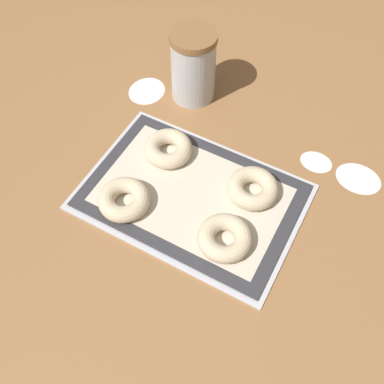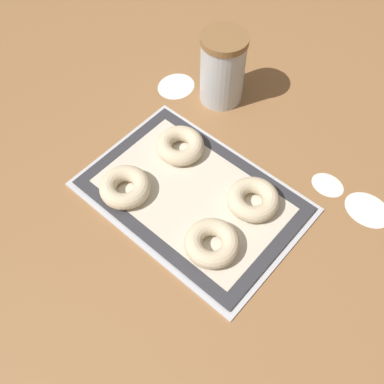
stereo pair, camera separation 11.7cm
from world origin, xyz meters
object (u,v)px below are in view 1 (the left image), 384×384
(bagel_front_left, at_px, (124,199))
(flour_canister, at_px, (193,66))
(baking_tray, at_px, (192,198))
(bagel_back_left, at_px, (168,149))
(bagel_front_right, at_px, (225,238))
(bagel_back_right, at_px, (253,188))

(bagel_front_left, height_order, flour_canister, flour_canister)
(baking_tray, distance_m, bagel_back_left, 0.13)
(baking_tray, relative_size, flour_canister, 2.56)
(flour_canister, bearing_deg, bagel_front_right, -53.18)
(baking_tray, distance_m, bagel_front_right, 0.13)
(bagel_front_right, height_order, flour_canister, flour_canister)
(bagel_front_left, xyz_separation_m, bagel_front_right, (0.23, 0.02, 0.00))
(baking_tray, xyz_separation_m, bagel_back_right, (0.11, 0.07, 0.03))
(flour_canister, bearing_deg, baking_tray, -61.84)
(bagel_front_left, height_order, bagel_back_right, same)
(baking_tray, height_order, bagel_back_right, bagel_back_right)
(bagel_back_left, height_order, flour_canister, flour_canister)
(bagel_front_left, distance_m, bagel_front_right, 0.23)
(baking_tray, xyz_separation_m, bagel_front_left, (-0.12, -0.09, 0.03))
(baking_tray, distance_m, bagel_front_left, 0.15)
(bagel_front_right, relative_size, bagel_back_left, 1.00)
(bagel_front_left, bearing_deg, bagel_back_right, 34.64)
(bagel_front_left, xyz_separation_m, bagel_back_right, (0.23, 0.16, 0.00))
(bagel_back_right, relative_size, flour_canister, 0.60)
(bagel_back_right, bearing_deg, bagel_front_right, -89.74)
(bagel_front_left, distance_m, bagel_back_left, 0.16)
(bagel_front_left, bearing_deg, bagel_front_right, 5.01)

